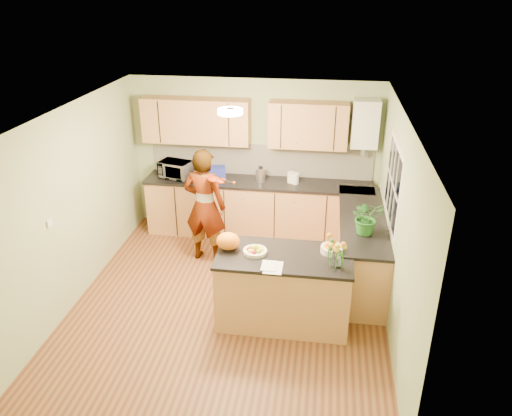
# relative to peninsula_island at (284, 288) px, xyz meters

# --- Properties ---
(floor) EXTENTS (4.50, 4.50, 0.00)m
(floor) POSITION_rel_peninsula_island_xyz_m (-0.73, 0.29, -0.46)
(floor) COLOR #5A2C19
(floor) RESTS_ON ground
(ceiling) EXTENTS (4.00, 4.50, 0.02)m
(ceiling) POSITION_rel_peninsula_island_xyz_m (-0.73, 0.29, 2.04)
(ceiling) COLOR white
(ceiling) RESTS_ON wall_back
(wall_back) EXTENTS (4.00, 0.02, 2.50)m
(wall_back) POSITION_rel_peninsula_island_xyz_m (-0.73, 2.54, 0.79)
(wall_back) COLOR #97A878
(wall_back) RESTS_ON floor
(wall_front) EXTENTS (4.00, 0.02, 2.50)m
(wall_front) POSITION_rel_peninsula_island_xyz_m (-0.73, -1.96, 0.79)
(wall_front) COLOR #97A878
(wall_front) RESTS_ON floor
(wall_left) EXTENTS (0.02, 4.50, 2.50)m
(wall_left) POSITION_rel_peninsula_island_xyz_m (-2.73, 0.29, 0.79)
(wall_left) COLOR #97A878
(wall_left) RESTS_ON floor
(wall_right) EXTENTS (0.02, 4.50, 2.50)m
(wall_right) POSITION_rel_peninsula_island_xyz_m (1.27, 0.29, 0.79)
(wall_right) COLOR #97A878
(wall_right) RESTS_ON floor
(back_counter) EXTENTS (3.64, 0.62, 0.94)m
(back_counter) POSITION_rel_peninsula_island_xyz_m (-0.63, 2.24, 0.01)
(back_counter) COLOR #A97843
(back_counter) RESTS_ON floor
(right_counter) EXTENTS (0.62, 2.24, 0.94)m
(right_counter) POSITION_rel_peninsula_island_xyz_m (0.97, 1.14, 0.01)
(right_counter) COLOR #A97843
(right_counter) RESTS_ON floor
(splashback) EXTENTS (3.60, 0.02, 0.52)m
(splashback) POSITION_rel_peninsula_island_xyz_m (-0.63, 2.52, 0.74)
(splashback) COLOR white
(splashback) RESTS_ON back_counter
(upper_cabinets) EXTENTS (3.20, 0.34, 0.70)m
(upper_cabinets) POSITION_rel_peninsula_island_xyz_m (-0.91, 2.37, 1.39)
(upper_cabinets) COLOR #A97843
(upper_cabinets) RESTS_ON wall_back
(boiler) EXTENTS (0.40, 0.30, 0.86)m
(boiler) POSITION_rel_peninsula_island_xyz_m (0.97, 2.38, 1.44)
(boiler) COLOR white
(boiler) RESTS_ON wall_back
(window_right) EXTENTS (0.01, 1.30, 1.05)m
(window_right) POSITION_rel_peninsula_island_xyz_m (1.26, 0.89, 1.09)
(window_right) COLOR white
(window_right) RESTS_ON wall_right
(light_switch) EXTENTS (0.02, 0.09, 0.09)m
(light_switch) POSITION_rel_peninsula_island_xyz_m (-2.71, -0.31, 0.84)
(light_switch) COLOR white
(light_switch) RESTS_ON wall_left
(ceiling_lamp) EXTENTS (0.30, 0.30, 0.07)m
(ceiling_lamp) POSITION_rel_peninsula_island_xyz_m (-0.73, 0.59, 2.00)
(ceiling_lamp) COLOR #FFEABF
(ceiling_lamp) RESTS_ON ceiling
(peninsula_island) EXTENTS (1.60, 0.82, 0.92)m
(peninsula_island) POSITION_rel_peninsula_island_xyz_m (0.00, 0.00, 0.00)
(peninsula_island) COLOR #A97843
(peninsula_island) RESTS_ON floor
(fruit_dish) EXTENTS (0.28, 0.28, 0.10)m
(fruit_dish) POSITION_rel_peninsula_island_xyz_m (-0.35, 0.00, 0.50)
(fruit_dish) COLOR #F2E1C1
(fruit_dish) RESTS_ON peninsula_island
(orange_bowl) EXTENTS (0.27, 0.27, 0.16)m
(orange_bowl) POSITION_rel_peninsula_island_xyz_m (0.55, 0.15, 0.52)
(orange_bowl) COLOR #F2E1C1
(orange_bowl) RESTS_ON peninsula_island
(flower_vase) EXTENTS (0.24, 0.24, 0.45)m
(flower_vase) POSITION_rel_peninsula_island_xyz_m (0.60, -0.18, 0.75)
(flower_vase) COLOR silver
(flower_vase) RESTS_ON peninsula_island
(orange_bag) EXTENTS (0.33, 0.29, 0.21)m
(orange_bag) POSITION_rel_peninsula_island_xyz_m (-0.68, 0.05, 0.57)
(orange_bag) COLOR orange
(orange_bag) RESTS_ON peninsula_island
(papers) EXTENTS (0.21, 0.28, 0.01)m
(papers) POSITION_rel_peninsula_island_xyz_m (-0.10, -0.30, 0.46)
(papers) COLOR white
(papers) RESTS_ON peninsula_island
(violinist) EXTENTS (0.70, 0.52, 1.74)m
(violinist) POSITION_rel_peninsula_island_xyz_m (-1.28, 1.32, 0.41)
(violinist) COLOR tan
(violinist) RESTS_ON floor
(violin) EXTENTS (0.58, 0.50, 0.14)m
(violin) POSITION_rel_peninsula_island_xyz_m (-1.08, 1.10, 0.93)
(violin) COLOR #4C1204
(violin) RESTS_ON violinist
(microwave) EXTENTS (0.56, 0.44, 0.27)m
(microwave) POSITION_rel_peninsula_island_xyz_m (-1.98, 2.21, 0.61)
(microwave) COLOR white
(microwave) RESTS_ON back_counter
(blue_box) EXTENTS (0.31, 0.26, 0.22)m
(blue_box) POSITION_rel_peninsula_island_xyz_m (-1.29, 2.20, 0.59)
(blue_box) COLOR navy
(blue_box) RESTS_ON back_counter
(kettle) EXTENTS (0.16, 0.16, 0.29)m
(kettle) POSITION_rel_peninsula_island_xyz_m (-0.59, 2.25, 0.60)
(kettle) COLOR silver
(kettle) RESTS_ON back_counter
(jar_cream) EXTENTS (0.12, 0.12, 0.17)m
(jar_cream) POSITION_rel_peninsula_island_xyz_m (-0.11, 2.26, 0.57)
(jar_cream) COLOR #F2E1C1
(jar_cream) RESTS_ON back_counter
(jar_white) EXTENTS (0.14, 0.14, 0.17)m
(jar_white) POSITION_rel_peninsula_island_xyz_m (-0.04, 2.22, 0.57)
(jar_white) COLOR white
(jar_white) RESTS_ON back_counter
(potted_plant) EXTENTS (0.47, 0.42, 0.46)m
(potted_plant) POSITION_rel_peninsula_island_xyz_m (0.97, 0.66, 0.71)
(potted_plant) COLOR #266923
(potted_plant) RESTS_ON right_counter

